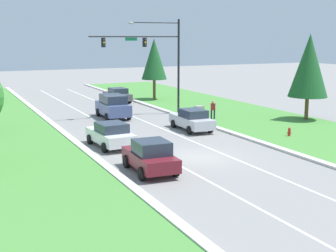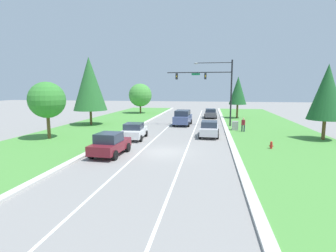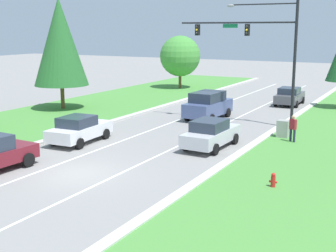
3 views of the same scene
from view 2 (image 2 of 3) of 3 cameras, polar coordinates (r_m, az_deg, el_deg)
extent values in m
plane|color=gray|center=(21.00, -1.13, -5.70)|extent=(160.00, 160.00, 0.00)
cube|color=beige|center=(20.75, 14.49, -5.93)|extent=(0.50, 90.00, 0.15)
cube|color=beige|center=(22.66, -15.38, -4.77)|extent=(0.50, 90.00, 0.15)
cube|color=#4C8E3D|center=(21.90, 28.37, -6.03)|extent=(10.00, 90.00, 0.08)
cube|color=#4C8E3D|center=(25.29, -26.29, -4.07)|extent=(10.00, 90.00, 0.08)
cube|color=white|center=(21.39, -5.90, -5.48)|extent=(0.14, 81.00, 0.01)
cube|color=white|center=(20.76, 3.79, -5.88)|extent=(0.14, 81.00, 0.01)
cylinder|color=black|center=(35.37, 13.58, 6.85)|extent=(0.20, 0.20, 8.66)
cylinder|color=black|center=(35.35, 6.76, 11.51)|extent=(8.44, 0.12, 0.12)
cube|color=#147042|center=(35.36, 6.06, 11.17)|extent=(1.10, 0.04, 0.28)
cylinder|color=black|center=(35.41, 9.96, 13.41)|extent=(4.64, 0.09, 0.09)
ellipsoid|color=gray|center=(35.46, 6.09, 13.40)|extent=(0.56, 0.28, 0.20)
cube|color=black|center=(35.30, 8.14, 10.68)|extent=(0.28, 0.32, 0.80)
sphere|color=#2D2D2D|center=(35.14, 8.14, 11.07)|extent=(0.16, 0.16, 0.16)
sphere|color=yellow|center=(35.13, 8.14, 10.69)|extent=(0.16, 0.16, 0.16)
sphere|color=#2D2D2D|center=(35.12, 8.13, 10.31)|extent=(0.16, 0.16, 0.16)
cube|color=black|center=(35.58, 1.90, 10.74)|extent=(0.28, 0.32, 0.80)
sphere|color=#2D2D2D|center=(35.43, 1.87, 11.12)|extent=(0.16, 0.16, 0.16)
sphere|color=yellow|center=(35.42, 1.87, 10.75)|extent=(0.16, 0.16, 0.16)
sphere|color=#2D2D2D|center=(35.41, 1.87, 10.37)|extent=(0.16, 0.16, 0.16)
cube|color=#4C4C51|center=(45.33, 9.23, 2.59)|extent=(1.98, 4.49, 0.72)
cube|color=#283342|center=(45.01, 9.26, 3.36)|extent=(1.72, 2.05, 0.56)
cylinder|color=black|center=(46.77, 10.28, 2.29)|extent=(0.26, 0.61, 0.60)
cylinder|color=black|center=(46.72, 8.06, 2.33)|extent=(0.26, 0.61, 0.60)
cylinder|color=black|center=(44.03, 10.44, 1.92)|extent=(0.26, 0.61, 0.60)
cylinder|color=black|center=(43.98, 8.09, 1.97)|extent=(0.26, 0.61, 0.60)
cube|color=white|center=(26.50, -7.31, -1.35)|extent=(2.14, 4.51, 0.71)
cube|color=#283342|center=(26.14, -7.47, -0.04)|extent=(1.81, 2.08, 0.59)
cylinder|color=black|center=(27.68, -4.79, -1.64)|extent=(0.28, 0.65, 0.64)
cylinder|color=black|center=(28.08, -8.51, -1.56)|extent=(0.28, 0.65, 0.64)
cylinder|color=black|center=(25.05, -5.95, -2.71)|extent=(0.28, 0.65, 0.64)
cylinder|color=black|center=(25.49, -10.03, -2.60)|extent=(0.28, 0.65, 0.64)
cube|color=#475684|center=(35.98, 3.22, 1.51)|extent=(2.20, 4.80, 0.99)
cube|color=#283342|center=(35.78, 3.20, 2.86)|extent=(1.93, 2.91, 0.74)
cylinder|color=black|center=(37.36, 5.04, 0.97)|extent=(0.27, 0.69, 0.68)
cylinder|color=black|center=(37.63, 2.05, 1.05)|extent=(0.27, 0.69, 0.68)
cylinder|color=black|center=(34.48, 4.48, 0.36)|extent=(0.27, 0.69, 0.68)
cylinder|color=black|center=(34.77, 1.25, 0.45)|extent=(0.27, 0.69, 0.68)
cube|color=silver|center=(27.98, 8.98, -0.85)|extent=(1.91, 4.63, 0.73)
cube|color=#283342|center=(27.61, 8.99, 0.43)|extent=(1.66, 2.10, 0.60)
cylinder|color=black|center=(29.43, 10.76, -1.17)|extent=(0.26, 0.64, 0.63)
cylinder|color=black|center=(29.48, 7.36, -1.08)|extent=(0.26, 0.64, 0.63)
cylinder|color=black|center=(26.63, 10.75, -2.16)|extent=(0.26, 0.64, 0.63)
cylinder|color=black|center=(26.69, 6.98, -2.05)|extent=(0.26, 0.64, 0.63)
cube|color=maroon|center=(20.44, -12.43, -4.28)|extent=(2.06, 4.22, 0.69)
cube|color=#283342|center=(20.08, -12.78, -2.48)|extent=(1.76, 1.94, 0.70)
cylinder|color=black|center=(21.32, -8.74, -4.61)|extent=(0.27, 0.72, 0.71)
cylinder|color=black|center=(22.03, -13.19, -4.32)|extent=(0.27, 0.72, 0.71)
cylinder|color=black|center=(19.02, -11.48, -6.26)|extent=(0.27, 0.72, 0.71)
cylinder|color=black|center=(19.80, -16.35, -5.85)|extent=(0.27, 0.72, 0.71)
cube|color=#9E9E99|center=(32.30, 14.38, 0.00)|extent=(0.70, 0.60, 1.14)
cylinder|color=#232842|center=(31.50, 15.79, -0.53)|extent=(0.14, 0.14, 0.84)
cylinder|color=#232842|center=(31.43, 16.25, -0.57)|extent=(0.14, 0.14, 0.84)
cube|color=maroon|center=(31.36, 16.07, 0.75)|extent=(0.44, 0.35, 0.60)
sphere|color=tan|center=(31.31, 16.10, 1.55)|extent=(0.22, 0.22, 0.22)
cylinder|color=red|center=(23.42, 21.54, -4.13)|extent=(0.20, 0.20, 0.55)
sphere|color=red|center=(23.36, 21.59, -3.33)|extent=(0.18, 0.18, 0.18)
cylinder|color=red|center=(23.39, 21.26, -4.06)|extent=(0.10, 0.09, 0.09)
cylinder|color=red|center=(23.44, 21.83, -4.07)|extent=(0.10, 0.09, 0.09)
cylinder|color=brown|center=(45.37, 14.82, 3.08)|extent=(0.32, 0.32, 2.37)
cone|color=#1E5628|center=(45.20, 14.98, 7.47)|extent=(2.86, 2.86, 4.58)
cylinder|color=brown|center=(52.73, -6.01, 3.79)|extent=(0.32, 0.32, 1.97)
sphere|color=#47933D|center=(52.59, -6.06, 6.70)|extent=(4.54, 4.54, 4.54)
cylinder|color=brown|center=(29.61, 30.78, -0.77)|extent=(0.32, 0.32, 2.04)
cone|color=#1E5628|center=(29.33, 31.31, 6.35)|extent=(3.32, 3.32, 5.32)
cylinder|color=brown|center=(28.55, -24.55, -0.08)|extent=(0.32, 0.32, 2.58)
sphere|color=#388433|center=(28.32, -24.86, 5.17)|extent=(3.55, 3.55, 3.55)
cylinder|color=brown|center=(37.50, -16.42, 1.75)|extent=(0.32, 0.32, 2.06)
cone|color=#28662D|center=(37.28, -16.72, 8.80)|extent=(4.48, 4.48, 7.16)
camera|label=1|loc=(17.36, -93.60, 6.10)|focal=50.00mm
camera|label=3|loc=(10.87, 81.37, 9.92)|focal=50.00mm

